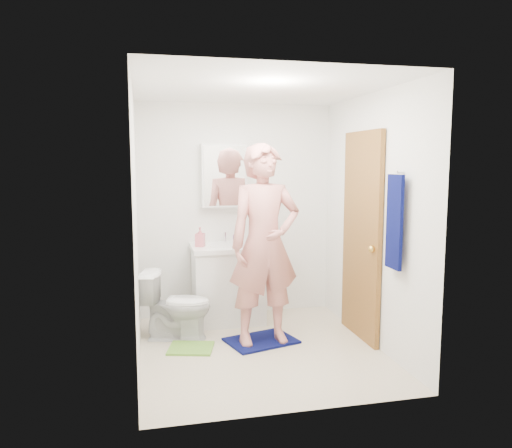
{
  "coord_description": "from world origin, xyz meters",
  "views": [
    {
      "loc": [
        -1.03,
        -4.38,
        1.76
      ],
      "look_at": [
        0.02,
        0.25,
        1.16
      ],
      "focal_mm": 35.0,
      "sensor_mm": 36.0,
      "label": 1
    }
  ],
  "objects_px": {
    "toothbrush_cup": "(238,239)",
    "man": "(265,244)",
    "toilet": "(177,305)",
    "medicine_cabinet": "(224,176)",
    "towel": "(395,222)",
    "soap_dispenser": "(200,237)",
    "vanity_cabinet": "(228,286)"
  },
  "relations": [
    {
      "from": "toothbrush_cup",
      "to": "man",
      "type": "xyz_separation_m",
      "value": [
        0.09,
        -0.87,
        0.08
      ]
    },
    {
      "from": "man",
      "to": "toilet",
      "type": "bearing_deg",
      "value": 152.05
    },
    {
      "from": "toilet",
      "to": "toothbrush_cup",
      "type": "bearing_deg",
      "value": -39.55
    },
    {
      "from": "toilet",
      "to": "toothbrush_cup",
      "type": "xyz_separation_m",
      "value": [
        0.73,
        0.53,
        0.56
      ]
    },
    {
      "from": "medicine_cabinet",
      "to": "towel",
      "type": "distance_m",
      "value": 2.11
    },
    {
      "from": "soap_dispenser",
      "to": "vanity_cabinet",
      "type": "bearing_deg",
      "value": 2.81
    },
    {
      "from": "towel",
      "to": "soap_dispenser",
      "type": "distance_m",
      "value": 2.11
    },
    {
      "from": "towel",
      "to": "soap_dispenser",
      "type": "xyz_separation_m",
      "value": [
        -1.48,
        1.47,
        -0.3
      ]
    },
    {
      "from": "toothbrush_cup",
      "to": "man",
      "type": "height_order",
      "value": "man"
    },
    {
      "from": "soap_dispenser",
      "to": "towel",
      "type": "bearing_deg",
      "value": -44.81
    },
    {
      "from": "soap_dispenser",
      "to": "man",
      "type": "bearing_deg",
      "value": -54.77
    },
    {
      "from": "vanity_cabinet",
      "to": "toilet",
      "type": "bearing_deg",
      "value": -143.97
    },
    {
      "from": "medicine_cabinet",
      "to": "toilet",
      "type": "xyz_separation_m",
      "value": [
        -0.59,
        -0.65,
        -1.26
      ]
    },
    {
      "from": "vanity_cabinet",
      "to": "toilet",
      "type": "xyz_separation_m",
      "value": [
        -0.59,
        -0.43,
        -0.06
      ]
    },
    {
      "from": "vanity_cabinet",
      "to": "toothbrush_cup",
      "type": "bearing_deg",
      "value": 36.13
    },
    {
      "from": "towel",
      "to": "soap_dispenser",
      "type": "relative_size",
      "value": 3.84
    },
    {
      "from": "vanity_cabinet",
      "to": "man",
      "type": "relative_size",
      "value": 0.42
    },
    {
      "from": "soap_dispenser",
      "to": "toilet",
      "type": "bearing_deg",
      "value": -124.91
    },
    {
      "from": "towel",
      "to": "man",
      "type": "distance_m",
      "value": 1.23
    },
    {
      "from": "toothbrush_cup",
      "to": "toilet",
      "type": "bearing_deg",
      "value": -143.95
    },
    {
      "from": "medicine_cabinet",
      "to": "man",
      "type": "distance_m",
      "value": 1.19
    },
    {
      "from": "soap_dispenser",
      "to": "toothbrush_cup",
      "type": "distance_m",
      "value": 0.46
    },
    {
      "from": "soap_dispenser",
      "to": "toothbrush_cup",
      "type": "xyz_separation_m",
      "value": [
        0.44,
        0.12,
        -0.06
      ]
    },
    {
      "from": "man",
      "to": "vanity_cabinet",
      "type": "bearing_deg",
      "value": 101.05
    },
    {
      "from": "vanity_cabinet",
      "to": "soap_dispenser",
      "type": "xyz_separation_m",
      "value": [
        -0.3,
        -0.01,
        0.55
      ]
    },
    {
      "from": "medicine_cabinet",
      "to": "soap_dispenser",
      "type": "xyz_separation_m",
      "value": [
        -0.3,
        -0.24,
        -0.65
      ]
    },
    {
      "from": "soap_dispenser",
      "to": "medicine_cabinet",
      "type": "bearing_deg",
      "value": 38.63
    },
    {
      "from": "toilet",
      "to": "man",
      "type": "bearing_deg",
      "value": -97.91
    },
    {
      "from": "medicine_cabinet",
      "to": "towel",
      "type": "height_order",
      "value": "medicine_cabinet"
    },
    {
      "from": "toilet",
      "to": "toothbrush_cup",
      "type": "height_order",
      "value": "toothbrush_cup"
    },
    {
      "from": "vanity_cabinet",
      "to": "man",
      "type": "xyz_separation_m",
      "value": [
        0.23,
        -0.76,
        0.58
      ]
    },
    {
      "from": "soap_dispenser",
      "to": "man",
      "type": "xyz_separation_m",
      "value": [
        0.53,
        -0.75,
        0.02
      ]
    }
  ]
}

